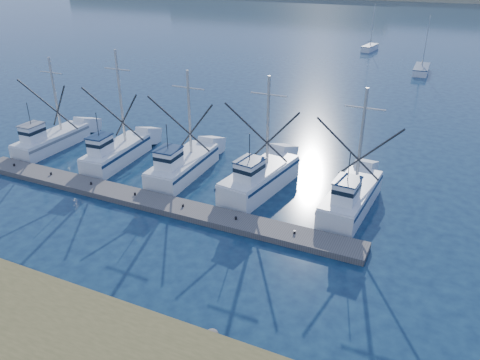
# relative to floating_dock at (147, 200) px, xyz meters

# --- Properties ---
(ground) EXTENTS (500.00, 500.00, 0.00)m
(ground) POSITION_rel_floating_dock_xyz_m (8.42, -5.71, -0.21)
(ground) COLOR #0C1D36
(ground) RESTS_ON ground
(floating_dock) EXTENTS (31.00, 2.24, 0.41)m
(floating_dock) POSITION_rel_floating_dock_xyz_m (0.00, 0.00, 0.00)
(floating_dock) COLOR #5B5652
(floating_dock) RESTS_ON ground
(trawler_fleet) EXTENTS (29.68, 8.02, 9.18)m
(trawler_fleet) POSITION_rel_floating_dock_xyz_m (0.88, 4.89, 0.76)
(trawler_fleet) COLOR white
(trawler_fleet) RESTS_ON ground
(sailboat_near) EXTENTS (2.11, 6.47, 8.10)m
(sailboat_near) POSITION_rel_floating_dock_xyz_m (13.38, 50.98, 0.28)
(sailboat_near) COLOR white
(sailboat_near) RESTS_ON ground
(sailboat_far) EXTENTS (2.36, 5.25, 8.10)m
(sailboat_far) POSITION_rel_floating_dock_xyz_m (2.90, 66.05, 0.30)
(sailboat_far) COLOR white
(sailboat_far) RESTS_ON ground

